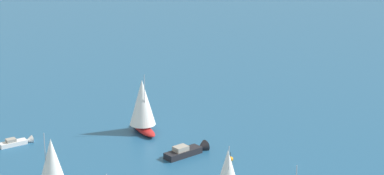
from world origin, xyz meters
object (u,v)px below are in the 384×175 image
at_px(sailboat_outer_ring_a, 228,171).
at_px(motorboat_mid_cluster, 188,151).
at_px(sailboat_near_centre, 52,165).
at_px(marker_buoy, 230,159).
at_px(sailboat_outer_ring_d, 142,105).
at_px(motorboat_outer_ring_b, 18,142).

bearing_deg(sailboat_outer_ring_a, motorboat_mid_cluster, 150.53).
xyz_separation_m(sailboat_near_centre, sailboat_outer_ring_a, (26.09, 20.38, -0.97)).
height_order(motorboat_mid_cluster, sailboat_outer_ring_a, sailboat_outer_ring_a).
bearing_deg(marker_buoy, sailboat_outer_ring_a, -55.44).
xyz_separation_m(motorboat_mid_cluster, sailboat_outer_ring_a, (18.02, -10.18, 3.69)).
distance_m(sailboat_outer_ring_a, sailboat_outer_ring_d, 37.67).
height_order(motorboat_outer_ring_b, marker_buoy, marker_buoy).
height_order(sailboat_near_centre, sailboat_outer_ring_a, sailboat_near_centre).
relative_size(sailboat_outer_ring_a, sailboat_outer_ring_d, 0.71).
xyz_separation_m(motorboat_outer_ring_b, sailboat_outer_ring_d, (15.86, 23.48, 5.81)).
bearing_deg(sailboat_outer_ring_d, motorboat_outer_ring_b, -124.04).
bearing_deg(sailboat_outer_ring_a, sailboat_outer_ring_d, 158.03).
bearing_deg(motorboat_mid_cluster, marker_buoy, 17.51).
xyz_separation_m(sailboat_outer_ring_a, motorboat_outer_ring_b, (-50.75, -9.41, -3.94)).
relative_size(sailboat_outer_ring_a, marker_buoy, 4.72).
height_order(motorboat_mid_cluster, motorboat_outer_ring_b, motorboat_mid_cluster).
distance_m(motorboat_mid_cluster, marker_buoy, 9.49).
bearing_deg(sailboat_near_centre, motorboat_outer_ring_b, 156.00).
xyz_separation_m(sailboat_near_centre, sailboat_outer_ring_d, (-8.80, 34.46, 0.90)).
distance_m(motorboat_mid_cluster, sailboat_outer_ring_d, 18.18).
xyz_separation_m(sailboat_outer_ring_a, marker_buoy, (-8.98, 13.03, -4.13)).
height_order(sailboat_outer_ring_a, motorboat_outer_ring_b, sailboat_outer_ring_a).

